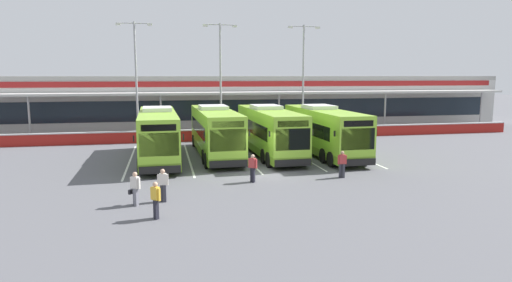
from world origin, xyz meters
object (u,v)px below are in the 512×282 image
lamp_post_east (303,73)px  coach_bus_right_centre (323,132)px  coach_bus_left_centre (215,132)px  lamp_post_centre (221,73)px  pedestrian_near_bin (163,184)px  pedestrian_in_dark_coat (253,167)px  coach_bus_leftmost (158,136)px  pedestrian_approaching_bus (156,199)px  pedestrian_with_handbag (135,188)px  lamp_post_west (136,73)px  coach_bus_centre (269,132)px  pedestrian_child (342,163)px

lamp_post_east → coach_bus_right_centre: bearing=-99.3°
coach_bus_left_centre → lamp_post_centre: lamp_post_centre is taller
coach_bus_left_centre → pedestrian_near_bin: (-3.92, -11.94, -0.91)m
pedestrian_in_dark_coat → lamp_post_east: (8.81, 18.21, 5.42)m
coach_bus_left_centre → pedestrian_near_bin: 12.60m
coach_bus_left_centre → lamp_post_centre: 10.66m
coach_bus_leftmost → coach_bus_right_centre: size_ratio=1.00×
pedestrian_approaching_bus → lamp_post_centre: 25.33m
lamp_post_east → pedestrian_near_bin: bearing=-123.1°
pedestrian_with_handbag → lamp_post_west: lamp_post_west is taller
pedestrian_approaching_bus → lamp_post_east: 28.21m
pedestrian_near_bin → coach_bus_right_centre: bearing=41.4°
coach_bus_right_centre → coach_bus_centre: bearing=170.2°
coach_bus_right_centre → pedestrian_with_handbag: 17.44m
coach_bus_leftmost → pedestrian_child: (10.84, -7.98, -0.91)m
pedestrian_child → pedestrian_approaching_bus: (-10.82, -5.60, 0.00)m
coach_bus_leftmost → lamp_post_west: bearing=100.4°
pedestrian_approaching_bus → lamp_post_west: (-2.01, 24.41, 5.42)m
pedestrian_in_dark_coat → pedestrian_near_bin: size_ratio=1.00×
coach_bus_centre → pedestrian_with_handbag: size_ratio=7.53×
pedestrian_near_bin → coach_bus_left_centre: bearing=71.8°
lamp_post_west → lamp_post_east: same height
pedestrian_near_bin → lamp_post_west: 22.62m
pedestrian_in_dark_coat → lamp_post_west: size_ratio=0.15×
pedestrian_near_bin → lamp_post_west: bearing=96.1°
pedestrian_near_bin → lamp_post_east: lamp_post_east is taller
pedestrian_with_handbag → lamp_post_west: 22.89m
coach_bus_centre → pedestrian_near_bin: (-8.02, -11.42, -0.91)m
coach_bus_left_centre → coach_bus_right_centre: bearing=-8.5°
pedestrian_with_handbag → pedestrian_approaching_bus: 2.41m
coach_bus_left_centre → pedestrian_child: 11.13m
coach_bus_leftmost → coach_bus_centre: 8.35m
pedestrian_approaching_bus → lamp_post_east: size_ratio=0.15×
coach_bus_left_centre → lamp_post_centre: size_ratio=1.11×
pedestrian_child → lamp_post_west: 23.41m
pedestrian_child → pedestrian_near_bin: 10.95m
coach_bus_left_centre → pedestrian_child: coach_bus_left_centre is taller
coach_bus_left_centre → lamp_post_east: size_ratio=1.11×
coach_bus_centre → pedestrian_in_dark_coat: bearing=-109.5°
coach_bus_centre → pedestrian_approaching_bus: (-8.32, -14.00, -0.91)m
lamp_post_west → coach_bus_leftmost: bearing=-79.6°
coach_bus_left_centre → pedestrian_approaching_bus: bearing=-106.2°
lamp_post_centre → pedestrian_child: bearing=-75.0°
coach_bus_leftmost → coach_bus_right_centre: (12.46, -0.30, 0.00)m
pedestrian_child → coach_bus_leftmost: bearing=143.6°
lamp_post_east → pedestrian_child: bearing=-100.4°
coach_bus_right_centre → pedestrian_child: bearing=-101.9°
coach_bus_centre → lamp_post_centre: 11.26m
coach_bus_centre → pedestrian_with_handbag: (-9.31, -11.79, -0.93)m
coach_bus_right_centre → pedestrian_approaching_bus: (-12.45, -13.29, -0.91)m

